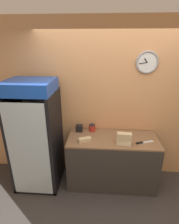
{
  "coord_description": "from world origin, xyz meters",
  "views": [
    {
      "loc": [
        -0.2,
        -1.62,
        2.31
      ],
      "look_at": [
        -0.38,
        0.87,
        1.32
      ],
      "focal_mm": 28.0,
      "sensor_mm": 36.0,
      "label": 1
    }
  ],
  "objects_px": {
    "sandwich_stack_top": "(124,135)",
    "sandwich_flat_left": "(85,140)",
    "chefs_knife": "(142,142)",
    "condiment_jar": "(92,128)",
    "beverage_cooler": "(37,130)",
    "sandwich_stack_bottom": "(124,142)",
    "napkin_dispenser": "(79,128)",
    "sandwich_stack_middle": "(124,139)"
  },
  "relations": [
    {
      "from": "sandwich_stack_bottom",
      "to": "napkin_dispenser",
      "type": "distance_m",
      "value": 0.81
    },
    {
      "from": "sandwich_stack_top",
      "to": "condiment_jar",
      "type": "xyz_separation_m",
      "value": [
        -0.5,
        0.39,
        -0.09
      ]
    },
    {
      "from": "sandwich_stack_middle",
      "to": "beverage_cooler",
      "type": "bearing_deg",
      "value": 173.39
    },
    {
      "from": "napkin_dispenser",
      "to": "beverage_cooler",
      "type": "bearing_deg",
      "value": -163.06
    },
    {
      "from": "condiment_jar",
      "to": "napkin_dispenser",
      "type": "bearing_deg",
      "value": -172.75
    },
    {
      "from": "sandwich_stack_top",
      "to": "chefs_knife",
      "type": "height_order",
      "value": "sandwich_stack_top"
    },
    {
      "from": "sandwich_stack_top",
      "to": "sandwich_flat_left",
      "type": "height_order",
      "value": "sandwich_stack_top"
    },
    {
      "from": "beverage_cooler",
      "to": "napkin_dispenser",
      "type": "bearing_deg",
      "value": 16.94
    },
    {
      "from": "sandwich_stack_middle",
      "to": "sandwich_flat_left",
      "type": "xyz_separation_m",
      "value": [
        -0.6,
        0.04,
        -0.06
      ]
    },
    {
      "from": "sandwich_stack_bottom",
      "to": "napkin_dispenser",
      "type": "relative_size",
      "value": 1.89
    },
    {
      "from": "sandwich_stack_bottom",
      "to": "condiment_jar",
      "type": "height_order",
      "value": "condiment_jar"
    },
    {
      "from": "chefs_knife",
      "to": "condiment_jar",
      "type": "bearing_deg",
      "value": 157.02
    },
    {
      "from": "chefs_knife",
      "to": "napkin_dispenser",
      "type": "distance_m",
      "value": 1.06
    },
    {
      "from": "beverage_cooler",
      "to": "sandwich_stack_middle",
      "type": "distance_m",
      "value": 1.41
    },
    {
      "from": "beverage_cooler",
      "to": "sandwich_stack_top",
      "type": "distance_m",
      "value": 1.41
    },
    {
      "from": "sandwich_stack_bottom",
      "to": "sandwich_stack_middle",
      "type": "xyz_separation_m",
      "value": [
        0.0,
        0.0,
        0.06
      ]
    },
    {
      "from": "sandwich_stack_top",
      "to": "sandwich_flat_left",
      "type": "bearing_deg",
      "value": 176.55
    },
    {
      "from": "sandwich_flat_left",
      "to": "chefs_knife",
      "type": "distance_m",
      "value": 0.89
    },
    {
      "from": "sandwich_stack_bottom",
      "to": "napkin_dispenser",
      "type": "height_order",
      "value": "napkin_dispenser"
    },
    {
      "from": "sandwich_stack_bottom",
      "to": "sandwich_stack_top",
      "type": "bearing_deg",
      "value": 0.0
    },
    {
      "from": "sandwich_stack_bottom",
      "to": "sandwich_flat_left",
      "type": "bearing_deg",
      "value": 176.55
    },
    {
      "from": "sandwich_stack_bottom",
      "to": "napkin_dispenser",
      "type": "bearing_deg",
      "value": 153.1
    },
    {
      "from": "sandwich_stack_middle",
      "to": "sandwich_stack_top",
      "type": "bearing_deg",
      "value": 0.0
    },
    {
      "from": "sandwich_flat_left",
      "to": "chefs_knife",
      "type": "bearing_deg",
      "value": 1.45
    },
    {
      "from": "sandwich_stack_top",
      "to": "chefs_knife",
      "type": "xyz_separation_m",
      "value": [
        0.29,
        0.06,
        -0.15
      ]
    },
    {
      "from": "sandwich_stack_top",
      "to": "chefs_knife",
      "type": "distance_m",
      "value": 0.33
    },
    {
      "from": "napkin_dispenser",
      "to": "sandwich_stack_bottom",
      "type": "bearing_deg",
      "value": -26.9
    },
    {
      "from": "sandwich_flat_left",
      "to": "napkin_dispenser",
      "type": "height_order",
      "value": "napkin_dispenser"
    },
    {
      "from": "condiment_jar",
      "to": "sandwich_stack_top",
      "type": "bearing_deg",
      "value": -38.1
    },
    {
      "from": "beverage_cooler",
      "to": "sandwich_flat_left",
      "type": "relative_size",
      "value": 8.48
    },
    {
      "from": "beverage_cooler",
      "to": "sandwich_flat_left",
      "type": "xyz_separation_m",
      "value": [
        0.8,
        -0.13,
        -0.08
      ]
    },
    {
      "from": "sandwich_stack_top",
      "to": "sandwich_flat_left",
      "type": "xyz_separation_m",
      "value": [
        -0.6,
        0.04,
        -0.13
      ]
    },
    {
      "from": "sandwich_stack_bottom",
      "to": "sandwich_flat_left",
      "type": "height_order",
      "value": "same"
    },
    {
      "from": "sandwich_stack_middle",
      "to": "napkin_dispenser",
      "type": "height_order",
      "value": "sandwich_stack_middle"
    },
    {
      "from": "condiment_jar",
      "to": "napkin_dispenser",
      "type": "distance_m",
      "value": 0.22
    },
    {
      "from": "beverage_cooler",
      "to": "sandwich_stack_middle",
      "type": "relative_size",
      "value": 8.17
    },
    {
      "from": "sandwich_stack_top",
      "to": "condiment_jar",
      "type": "relative_size",
      "value": 1.78
    },
    {
      "from": "sandwich_flat_left",
      "to": "beverage_cooler",
      "type": "bearing_deg",
      "value": 171.07
    },
    {
      "from": "condiment_jar",
      "to": "napkin_dispenser",
      "type": "height_order",
      "value": "condiment_jar"
    },
    {
      "from": "chefs_knife",
      "to": "condiment_jar",
      "type": "distance_m",
      "value": 0.86
    },
    {
      "from": "sandwich_stack_middle",
      "to": "napkin_dispenser",
      "type": "relative_size",
      "value": 1.85
    },
    {
      "from": "beverage_cooler",
      "to": "condiment_jar",
      "type": "distance_m",
      "value": 0.92
    }
  ]
}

